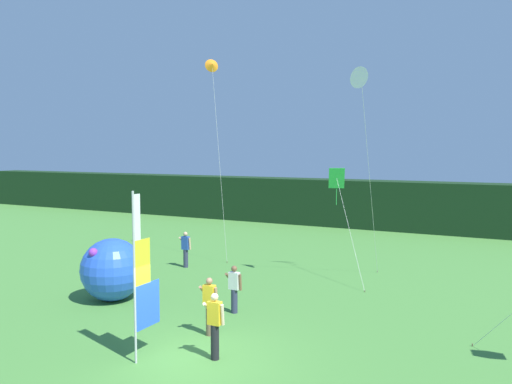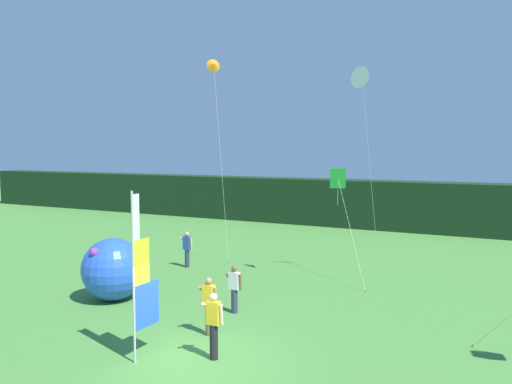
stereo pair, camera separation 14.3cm
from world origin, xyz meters
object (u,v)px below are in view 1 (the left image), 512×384
(kite_green_diamond_2, at_px, (337,182))
(person_far_left, at_px, (186,248))
(person_mid_field, at_px, (234,288))
(kite_orange_delta_3, at_px, (212,66))
(kite_white_delta_1, at_px, (361,79))
(banner_flag, at_px, (142,279))
(person_far_right, at_px, (215,324))
(inflatable_balloon, at_px, (112,269))
(person_near_banner, at_px, (210,305))

(kite_green_diamond_2, bearing_deg, person_far_left, -162.97)
(person_mid_field, relative_size, kite_orange_delta_3, 0.16)
(person_far_left, bearing_deg, kite_white_delta_1, -1.79)
(kite_white_delta_1, bearing_deg, person_far_left, 178.21)
(person_mid_field, height_order, kite_green_diamond_2, kite_green_diamond_2)
(banner_flag, relative_size, kite_green_diamond_2, 0.95)
(banner_flag, xyz_separation_m, person_far_right, (1.70, 0.84, -1.19))
(person_far_right, distance_m, inflatable_balloon, 6.76)
(person_far_left, relative_size, inflatable_balloon, 0.74)
(person_far_left, relative_size, person_far_right, 0.95)
(kite_white_delta_1, bearing_deg, person_far_right, -100.48)
(inflatable_balloon, bearing_deg, kite_green_diamond_2, 51.87)
(person_mid_field, xyz_separation_m, person_far_right, (1.45, -3.61, 0.09))
(person_mid_field, height_order, person_far_left, person_far_left)
(person_far_right, bearing_deg, person_far_left, 128.73)
(inflatable_balloon, distance_m, kite_green_diamond_2, 10.17)
(banner_flag, relative_size, person_mid_field, 2.76)
(kite_green_diamond_2, bearing_deg, inflatable_balloon, -128.13)
(inflatable_balloon, distance_m, kite_white_delta_1, 11.69)
(person_near_banner, distance_m, kite_white_delta_1, 10.25)
(person_mid_field, xyz_separation_m, kite_green_diamond_2, (1.33, 6.91, 3.24))
(person_mid_field, bearing_deg, kite_white_delta_1, 57.21)
(person_near_banner, bearing_deg, person_mid_field, 99.92)
(person_far_left, relative_size, kite_white_delta_1, 0.19)
(banner_flag, xyz_separation_m, kite_white_delta_1, (3.21, 9.05, 6.04))
(person_far_right, bearing_deg, person_mid_field, 111.84)
(banner_flag, distance_m, person_near_banner, 2.66)
(banner_flag, height_order, person_mid_field, banner_flag)
(banner_flag, distance_m, person_far_left, 10.69)
(inflatable_balloon, bearing_deg, person_far_right, -24.99)
(banner_flag, xyz_separation_m, person_far_left, (-5.10, 9.31, -1.25))
(person_far_right, bearing_deg, kite_green_diamond_2, 90.63)
(kite_green_diamond_2, bearing_deg, person_far_right, -89.37)
(inflatable_balloon, xyz_separation_m, kite_white_delta_1, (7.65, 5.35, 7.04))
(banner_flag, relative_size, kite_orange_delta_3, 0.45)
(person_mid_field, height_order, person_far_right, person_far_right)
(person_far_left, distance_m, person_far_right, 10.86)
(person_near_banner, relative_size, person_far_left, 1.04)
(banner_flag, xyz_separation_m, inflatable_balloon, (-4.43, 3.70, -1.00))
(person_mid_field, relative_size, person_far_right, 0.91)
(inflatable_balloon, bearing_deg, person_near_banner, -15.66)
(person_near_banner, distance_m, kite_orange_delta_3, 13.84)
(person_near_banner, relative_size, kite_green_diamond_2, 0.37)
(person_far_left, bearing_deg, person_far_right, -51.27)
(person_near_banner, bearing_deg, kite_green_diamond_2, 84.02)
(person_far_left, distance_m, kite_orange_delta_3, 8.98)
(banner_flag, relative_size, kite_white_delta_1, 0.52)
(banner_flag, bearing_deg, kite_white_delta_1, 70.45)
(kite_white_delta_1, bearing_deg, kite_green_diamond_2, 125.32)
(banner_flag, bearing_deg, person_far_left, 118.70)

